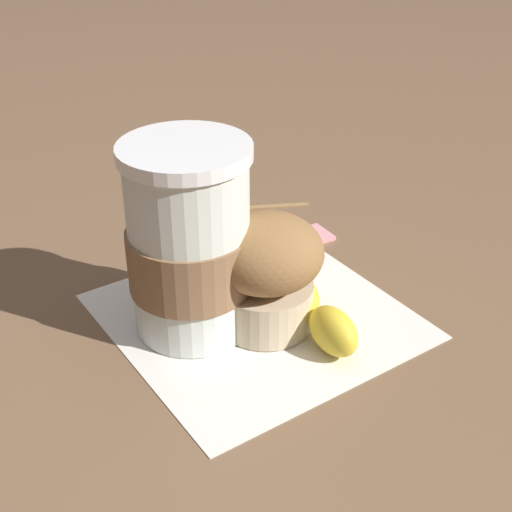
{
  "coord_description": "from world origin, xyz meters",
  "views": [
    {
      "loc": [
        -0.28,
        -0.37,
        0.34
      ],
      "look_at": [
        0.0,
        0.0,
        0.06
      ],
      "focal_mm": 50.0,
      "sensor_mm": 36.0,
      "label": 1
    }
  ],
  "objects_px": {
    "muffin": "(262,270)",
    "sugar_packet": "(305,236)",
    "coffee_cup": "(190,244)",
    "banana": "(304,298)"
  },
  "relations": [
    {
      "from": "muffin",
      "to": "sugar_packet",
      "type": "bearing_deg",
      "value": 36.0
    },
    {
      "from": "coffee_cup",
      "to": "banana",
      "type": "xyz_separation_m",
      "value": [
        0.08,
        -0.05,
        -0.05
      ]
    },
    {
      "from": "muffin",
      "to": "banana",
      "type": "xyz_separation_m",
      "value": [
        0.03,
        -0.01,
        -0.03
      ]
    },
    {
      "from": "muffin",
      "to": "banana",
      "type": "height_order",
      "value": "muffin"
    },
    {
      "from": "coffee_cup",
      "to": "muffin",
      "type": "bearing_deg",
      "value": -38.73
    },
    {
      "from": "banana",
      "to": "sugar_packet",
      "type": "xyz_separation_m",
      "value": [
        0.08,
        0.1,
        -0.02
      ]
    },
    {
      "from": "sugar_packet",
      "to": "coffee_cup",
      "type": "bearing_deg",
      "value": -162.29
    },
    {
      "from": "muffin",
      "to": "sugar_packet",
      "type": "xyz_separation_m",
      "value": [
        0.12,
        0.08,
        -0.05
      ]
    },
    {
      "from": "coffee_cup",
      "to": "sugar_packet",
      "type": "height_order",
      "value": "coffee_cup"
    },
    {
      "from": "muffin",
      "to": "sugar_packet",
      "type": "height_order",
      "value": "muffin"
    }
  ]
}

